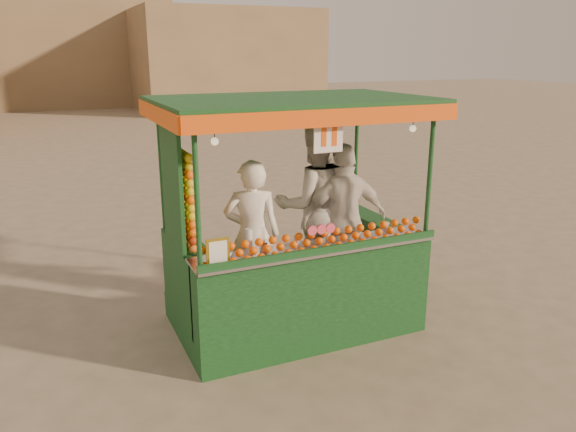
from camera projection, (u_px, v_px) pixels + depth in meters
name	position (u px, v px, depth m)	size (l,w,h in m)	color
ground	(296.00, 327.00, 6.19)	(90.00, 90.00, 0.00)	#685D4A
building_right	(225.00, 60.00, 29.25)	(9.00, 6.00, 5.00)	#8D7350
building_center	(34.00, 41.00, 30.71)	(14.00, 7.00, 7.00)	#8D7350
juice_cart	(290.00, 259.00, 5.94)	(2.73, 1.77, 2.48)	#0E3613
vendor_left	(252.00, 236.00, 5.81)	(0.68, 0.56, 1.60)	white
vendor_middle	(315.00, 206.00, 6.34)	(1.04, 0.87, 1.92)	beige
vendor_right	(344.00, 220.00, 6.20)	(1.04, 0.53, 1.70)	silver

